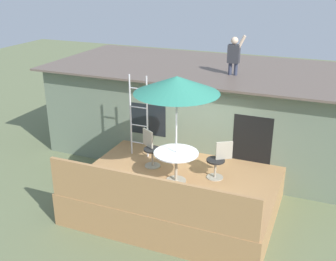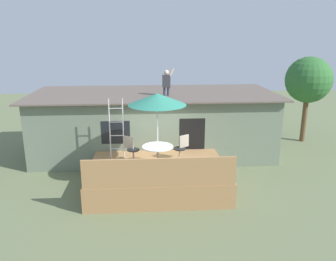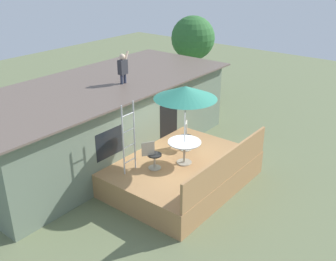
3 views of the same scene
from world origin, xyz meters
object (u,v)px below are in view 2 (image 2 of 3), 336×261
(backyard_tree, at_px, (309,80))
(patio_chair_right, at_px, (181,148))
(patio_chair_left, at_px, (132,150))
(patio_umbrella, at_px, (157,99))
(person_figure, at_px, (167,81))
(patio_table, at_px, (158,151))
(step_ladder, at_px, (116,129))

(backyard_tree, bearing_deg, patio_chair_right, -146.39)
(patio_chair_right, bearing_deg, patio_chair_left, -32.85)
(patio_umbrella, distance_m, backyard_tree, 8.90)
(patio_umbrella, xyz_separation_m, person_figure, (0.50, 3.04, 0.18))
(patio_chair_left, bearing_deg, patio_umbrella, 0.00)
(patio_umbrella, height_order, patio_chair_left, patio_umbrella)
(patio_umbrella, bearing_deg, patio_chair_left, 148.38)
(person_figure, xyz_separation_m, patio_chair_right, (0.36, -2.48, -2.07))
(patio_chair_left, bearing_deg, backyard_tree, 59.29)
(patio_table, bearing_deg, patio_umbrella, 90.00)
(patio_chair_left, relative_size, patio_chair_right, 1.00)
(patio_chair_left, distance_m, backyard_tree, 9.56)
(patio_umbrella, height_order, step_ladder, patio_umbrella)
(patio_chair_left, distance_m, patio_chair_right, 1.76)
(patio_table, relative_size, patio_umbrella, 0.41)
(patio_chair_right, bearing_deg, patio_umbrella, 0.00)
(patio_table, relative_size, step_ladder, 0.47)
(patio_chair_right, distance_m, backyard_tree, 8.07)
(patio_umbrella, relative_size, backyard_tree, 0.61)
(patio_table, xyz_separation_m, patio_chair_left, (-0.90, 0.55, -0.13))
(step_ladder, relative_size, patio_chair_right, 2.39)
(patio_umbrella, bearing_deg, backyard_tree, 33.54)
(step_ladder, relative_size, backyard_tree, 0.53)
(step_ladder, distance_m, backyard_tree, 9.75)
(step_ladder, bearing_deg, backyard_tree, 23.91)
(step_ladder, relative_size, patio_chair_left, 2.39)
(patio_table, bearing_deg, step_ladder, 145.30)
(patio_umbrella, xyz_separation_m, patio_chair_left, (-0.90, 0.55, -1.89))
(backyard_tree, bearing_deg, step_ladder, -156.09)
(patio_table, relative_size, patio_chair_left, 1.13)
(patio_table, distance_m, patio_chair_left, 1.07)
(patio_chair_right, bearing_deg, person_figure, -114.76)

